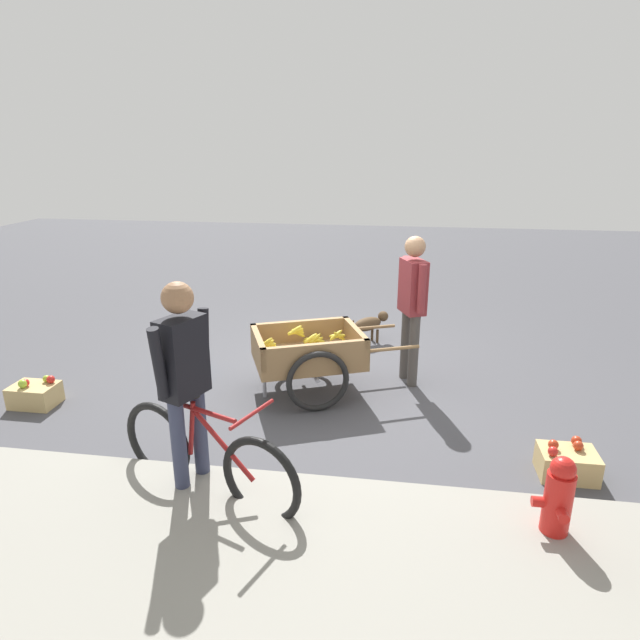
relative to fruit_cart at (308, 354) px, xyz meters
The scene contains 11 objects.
ground_plane 0.58m from the fruit_cart, 114.18° to the right, with size 24.00×24.00×0.00m, color #47474C.
curb_strip 2.89m from the fruit_cart, 93.20° to the left, with size 12.00×2.40×0.12m, color gray.
fruit_cart is the anchor object (origin of this frame).
vendor_person 1.27m from the fruit_cart, 157.68° to the right, with size 0.31×0.53×1.64m.
bicycle 1.95m from the fruit_cart, 77.06° to the left, with size 1.56×0.73×0.85m.
cyclist_person 2.01m from the fruit_cart, 72.60° to the left, with size 0.31×0.56×1.66m.
dog 1.70m from the fruit_cart, 109.31° to the right, with size 0.52×0.49×0.40m.
fire_hydrant 2.86m from the fruit_cart, 134.09° to the left, with size 0.25×0.25×0.67m.
plastic_bucket 1.46m from the fruit_cart, ahead, with size 0.28×0.28×0.26m, color #1966B2.
apple_crate 2.62m from the fruit_cart, 152.47° to the left, with size 0.44×0.32×0.30m.
mixed_fruit_crate 2.81m from the fruit_cart, 14.74° to the left, with size 0.44×0.32×0.31m.
Camera 1 is at (-0.74, 5.52, 2.55)m, focal length 30.07 mm.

